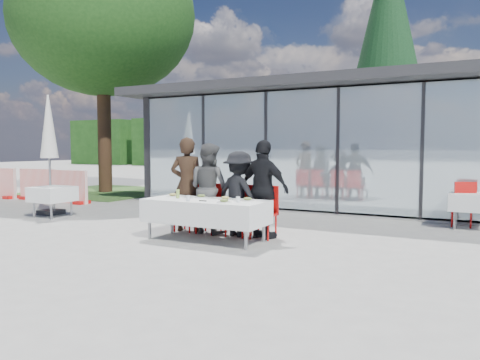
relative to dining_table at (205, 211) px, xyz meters
The scene contains 27 objects.
ground 0.60m from the dining_table, 31.05° to the left, with size 90.00×90.00×0.00m, color gray.
pavilion 8.74m from the dining_table, 74.97° to the left, with size 14.80×8.80×3.44m.
treeline 28.24m from the dining_table, 93.61° to the left, with size 62.50×2.00×4.40m.
dining_table is the anchor object (origin of this frame).
diner_a 1.17m from the dining_table, 141.35° to the left, with size 0.69×0.69×1.90m, color #2F1F15.
diner_chair_a 1.14m from the dining_table, 138.70° to the left, with size 0.44×0.44×0.97m.
diner_b 0.84m from the dining_table, 116.66° to the left, with size 0.86×0.86×1.77m, color #4C4C4C.
diner_chair_b 0.82m from the dining_table, 114.56° to the left, with size 0.44×0.44×0.97m.
diner_c 0.80m from the dining_table, 64.37° to the left, with size 1.05×1.05×1.62m, color black.
diner_chair_c 0.82m from the dining_table, 66.41° to the left, with size 0.44×0.44×0.97m.
diner_d 1.15m from the dining_table, 38.87° to the left, with size 1.07×1.07×1.83m, color black.
diner_chair_d 1.13m from the dining_table, 41.53° to the left, with size 0.44×0.44×0.97m.
plate_a 0.86m from the dining_table, behind, with size 0.26×0.26×0.07m.
plate_b 0.40m from the dining_table, 135.46° to the left, with size 0.26×0.26×0.07m.
plate_c 0.43m from the dining_table, 20.71° to the left, with size 0.26×0.26×0.07m.
plate_d 0.83m from the dining_table, 11.86° to the left, with size 0.26×0.26×0.07m.
plate_extra 0.64m from the dining_table, 25.56° to the right, with size 0.26×0.26×0.07m.
juice_bottle 0.65m from the dining_table, behind, with size 0.06×0.06×0.16m, color #85A544.
drinking_glasses 0.43m from the dining_table, 35.97° to the right, with size 0.95×0.30×0.10m.
folded_eyeglasses 0.33m from the dining_table, 68.50° to the right, with size 0.14×0.03×0.01m, color black.
spare_table_left 4.89m from the dining_table, behind, with size 0.86×0.86×0.74m.
spare_table_right 5.60m from the dining_table, 40.75° to the left, with size 0.86×0.86×0.74m.
spare_chair_b 5.55m from the dining_table, 42.53° to the left, with size 0.56×0.56×0.97m.
market_umbrella 5.52m from the dining_table, 169.03° to the left, with size 0.50×0.50×3.00m.
deciduous_tree 11.89m from the dining_table, 143.45° to the left, with size 7.04×6.40×9.38m.
conifer_tree 14.24m from the dining_table, 86.84° to the left, with size 4.00×4.00×10.50m.
grass_patch 10.32m from the dining_table, 143.45° to the left, with size 5.00×5.00×0.02m, color #385926.
Camera 1 is at (4.23, -7.29, 1.69)m, focal length 35.00 mm.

